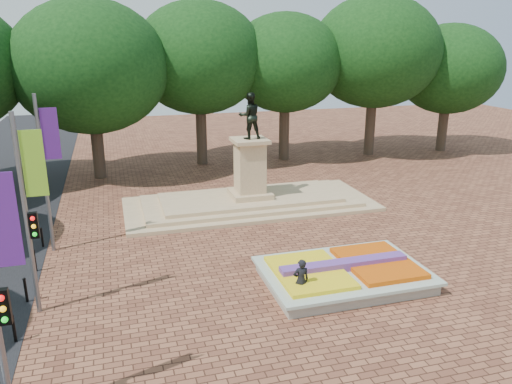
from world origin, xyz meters
TOP-DOWN VIEW (x-y plane):
  - ground at (0.00, 0.00)m, footprint 90.00×90.00m
  - flower_bed at (1.03, -2.00)m, footprint 6.30×4.30m
  - monument at (0.00, 8.00)m, footprint 14.00×6.00m
  - tree_row_back at (2.33, 18.00)m, footprint 44.80×8.80m
  - banner_poles at (-10.08, -1.31)m, footprint 0.88×11.17m
  - bollard_row at (-10.70, -1.50)m, footprint 0.12×13.12m
  - pedestrian at (-1.14, -2.88)m, footprint 0.61×0.42m

SIDE VIEW (x-z plane):
  - ground at x=0.00m, z-range 0.00..0.00m
  - flower_bed at x=1.03m, z-range -0.08..0.83m
  - bollard_row at x=-10.70m, z-range 0.04..1.02m
  - pedestrian at x=-1.14m, z-range 0.00..1.63m
  - monument at x=0.00m, z-range -2.32..4.09m
  - banner_poles at x=-10.08m, z-range 0.38..7.38m
  - tree_row_back at x=2.33m, z-range 1.46..11.89m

